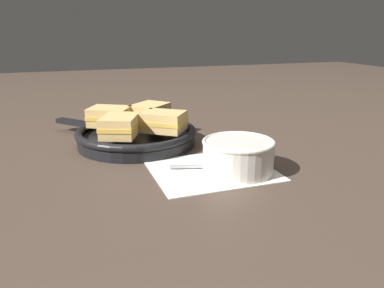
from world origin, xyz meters
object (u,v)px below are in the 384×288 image
(sandwich_near_left, at_px, (120,126))
(sandwich_far_right, at_px, (110,116))
(skillet, at_px, (136,136))
(sandwich_far_left, at_px, (150,113))
(sandwich_near_right, at_px, (163,121))
(spoon, at_px, (222,166))
(soup_bowl, at_px, (238,154))

(sandwich_near_left, height_order, sandwich_far_right, same)
(skillet, distance_m, sandwich_far_left, 0.09)
(sandwich_near_right, bearing_deg, spoon, -67.57)
(soup_bowl, distance_m, spoon, 0.05)
(sandwich_far_right, bearing_deg, sandwich_near_right, -39.80)
(soup_bowl, xyz_separation_m, sandwich_far_left, (-0.11, 0.31, 0.03))
(sandwich_near_right, bearing_deg, sandwich_near_left, -174.80)
(sandwich_near_right, bearing_deg, soup_bowl, -64.59)
(skillet, relative_size, sandwich_near_right, 2.85)
(sandwich_near_left, relative_size, sandwich_near_right, 0.97)
(sandwich_near_left, distance_m, sandwich_far_left, 0.15)
(sandwich_near_left, distance_m, sandwich_near_right, 0.10)
(skillet, relative_size, sandwich_near_left, 2.94)
(sandwich_far_left, bearing_deg, sandwich_far_right, -174.80)
(sandwich_near_left, bearing_deg, sandwich_far_left, 50.20)
(skillet, xyz_separation_m, sandwich_near_left, (-0.05, -0.06, 0.04))
(spoon, relative_size, skillet, 0.42)
(spoon, xyz_separation_m, sandwich_near_right, (-0.07, 0.18, 0.06))
(sandwich_near_right, relative_size, sandwich_far_left, 1.01)
(soup_bowl, distance_m, sandwich_near_left, 0.28)
(skillet, height_order, sandwich_far_right, sandwich_far_right)
(sandwich_near_right, bearing_deg, sandwich_far_right, 140.20)
(sandwich_far_left, bearing_deg, sandwich_near_right, -84.80)
(sandwich_far_left, bearing_deg, spoon, -73.57)
(soup_bowl, xyz_separation_m, sandwich_near_right, (-0.10, 0.21, 0.03))
(sandwich_far_left, xyz_separation_m, sandwich_far_right, (-0.10, -0.01, 0.00))
(skillet, bearing_deg, sandwich_near_left, -128.16)
(soup_bowl, relative_size, skillet, 0.40)
(soup_bowl, bearing_deg, spoon, 132.55)
(sandwich_near_left, bearing_deg, spoon, -43.73)
(sandwich_near_left, relative_size, sandwich_far_left, 0.97)
(spoon, bearing_deg, sandwich_far_left, 122.13)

